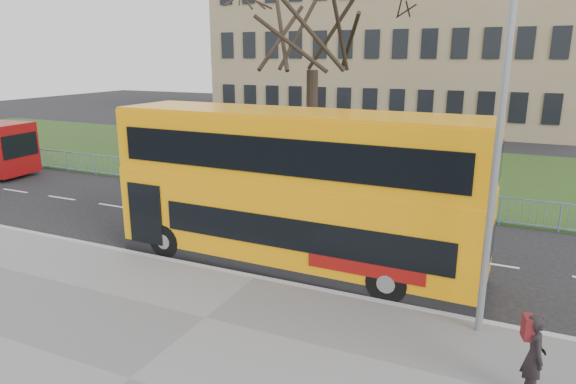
# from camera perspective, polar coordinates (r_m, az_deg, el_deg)

# --- Properties ---
(ground) EXTENTS (120.00, 120.00, 0.00)m
(ground) POSITION_cam_1_polar(r_m,az_deg,el_deg) (16.07, -0.97, -7.69)
(ground) COLOR black
(ground) RESTS_ON ground
(pavement) EXTENTS (80.00, 10.50, 0.12)m
(pavement) POSITION_cam_1_polar(r_m,az_deg,el_deg) (11.08, -17.15, -19.42)
(pavement) COLOR slate
(pavement) RESTS_ON ground
(kerb) EXTENTS (80.00, 0.20, 0.14)m
(kerb) POSITION_cam_1_polar(r_m,az_deg,el_deg) (14.78, -3.60, -9.53)
(kerb) COLOR #9C9C9F
(kerb) RESTS_ON ground
(grass_verge) EXTENTS (80.00, 15.40, 0.08)m
(grass_verge) POSITION_cam_1_polar(r_m,az_deg,el_deg) (29.06, 11.29, 2.49)
(grass_verge) COLOR #263D16
(grass_verge) RESTS_ON ground
(guard_railing) EXTENTS (40.00, 0.12, 1.10)m
(guard_railing) POSITION_cam_1_polar(r_m,az_deg,el_deg) (21.72, 6.55, -0.16)
(guard_railing) COLOR #6D8EC2
(guard_railing) RESTS_ON ground
(bare_tree) EXTENTS (9.03, 9.03, 12.90)m
(bare_tree) POSITION_cam_1_polar(r_m,az_deg,el_deg) (25.19, 2.76, 15.75)
(bare_tree) COLOR black
(bare_tree) RESTS_ON grass_verge
(civic_building) EXTENTS (30.00, 15.00, 14.00)m
(civic_building) POSITION_cam_1_polar(r_m,az_deg,el_deg) (49.70, 11.77, 15.65)
(civic_building) COLOR #8F7E5B
(civic_building) RESTS_ON ground
(yellow_bus) EXTENTS (11.02, 2.85, 4.60)m
(yellow_bus) POSITION_cam_1_polar(r_m,az_deg,el_deg) (15.03, 0.71, 0.63)
(yellow_bus) COLOR #FFA10A
(yellow_bus) RESTS_ON ground
(pedestrian) EXTENTS (0.52, 0.67, 1.63)m
(pedestrian) POSITION_cam_1_polar(r_m,az_deg,el_deg) (10.69, 25.67, -16.15)
(pedestrian) COLOR black
(pedestrian) RESTS_ON pavement
(street_lamp) EXTENTS (1.75, 0.39, 8.26)m
(street_lamp) POSITION_cam_1_polar(r_m,az_deg,el_deg) (11.47, 21.90, 6.14)
(street_lamp) COLOR gray
(street_lamp) RESTS_ON pavement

